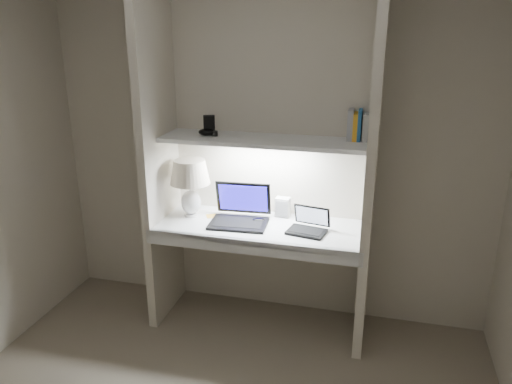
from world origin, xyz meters
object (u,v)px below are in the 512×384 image
(table_lamp, at_px, (190,179))
(book_row, at_px, (362,126))
(speaker, at_px, (283,207))
(laptop_main, at_px, (240,214))
(laptop_netbook, at_px, (309,226))

(table_lamp, distance_m, book_row, 1.25)
(table_lamp, distance_m, speaker, 0.70)
(speaker, bearing_deg, laptop_main, -143.15)
(laptop_netbook, height_order, speaker, laptop_netbook)
(laptop_main, relative_size, book_row, 2.06)
(laptop_netbook, distance_m, speaker, 0.32)
(table_lamp, height_order, book_row, book_row)
(table_lamp, height_order, laptop_netbook, table_lamp)
(speaker, distance_m, book_row, 0.81)
(table_lamp, bearing_deg, laptop_netbook, -4.63)
(laptop_netbook, bearing_deg, speaker, 145.65)
(laptop_netbook, relative_size, book_row, 1.41)
(table_lamp, relative_size, book_row, 2.06)
(laptop_netbook, bearing_deg, book_row, 47.76)
(book_row, bearing_deg, speaker, -179.85)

